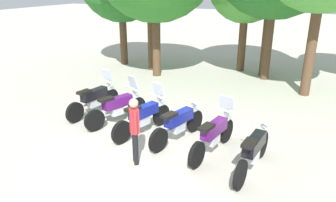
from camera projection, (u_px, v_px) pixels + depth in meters
ground_plane at (160, 137)px, 8.94m from camera, size 80.00×80.00×0.00m
motorcycle_0 at (94, 99)px, 10.32m from camera, size 0.66×2.19×1.37m
motorcycle_1 at (118, 107)px, 9.66m from camera, size 0.89×2.11×1.37m
motorcycle_2 at (143, 116)px, 9.00m from camera, size 0.80×2.15×1.37m
motorcycle_3 at (178, 123)px, 8.59m from camera, size 0.78×2.16×0.99m
motorcycle_4 at (214, 134)px, 7.95m from camera, size 0.68×2.18×1.37m
motorcycle_5 at (253, 151)px, 7.22m from camera, size 0.62×2.19×0.99m
person_0 at (135, 127)px, 7.36m from camera, size 0.33×0.35×1.62m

